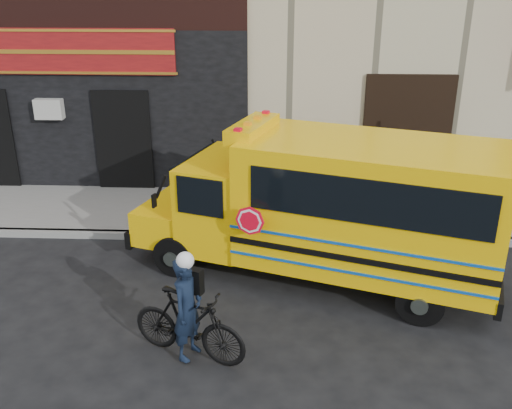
{
  "coord_description": "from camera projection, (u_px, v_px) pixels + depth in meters",
  "views": [
    {
      "loc": [
        0.83,
        -8.63,
        5.48
      ],
      "look_at": [
        0.36,
        1.85,
        1.16
      ],
      "focal_mm": 40.0,
      "sensor_mm": 36.0,
      "label": 1
    }
  ],
  "objects": [
    {
      "name": "curb",
      "position": [
        241.0,
        237.0,
        12.47
      ],
      "size": [
        40.0,
        0.2,
        0.15
      ],
      "primitive_type": "cube",
      "color": "gray",
      "rests_on": "ground"
    },
    {
      "name": "sidewalk",
      "position": [
        245.0,
        210.0,
        13.86
      ],
      "size": [
        40.0,
        3.0,
        0.15
      ],
      "primitive_type": "cube",
      "color": "slate",
      "rests_on": "ground"
    },
    {
      "name": "cyclist",
      "position": [
        188.0,
        312.0,
        8.41
      ],
      "size": [
        0.6,
        0.7,
        1.64
      ],
      "primitive_type": "imported",
      "rotation": [
        0.0,
        0.0,
        1.16
      ],
      "color": "black",
      "rests_on": "ground"
    },
    {
      "name": "school_bus",
      "position": [
        333.0,
        205.0,
        10.42
      ],
      "size": [
        7.22,
        4.2,
        2.92
      ],
      "color": "black",
      "rests_on": "ground"
    },
    {
      "name": "bicycle",
      "position": [
        189.0,
        325.0,
        8.54
      ],
      "size": [
        1.95,
        1.17,
        1.13
      ],
      "primitive_type": "imported",
      "rotation": [
        0.0,
        0.0,
        1.2
      ],
      "color": "black",
      "rests_on": "ground"
    },
    {
      "name": "ground",
      "position": [
        231.0,
        304.0,
        10.1
      ],
      "size": [
        120.0,
        120.0,
        0.0
      ],
      "primitive_type": "plane",
      "color": "black",
      "rests_on": "ground"
    }
  ]
}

